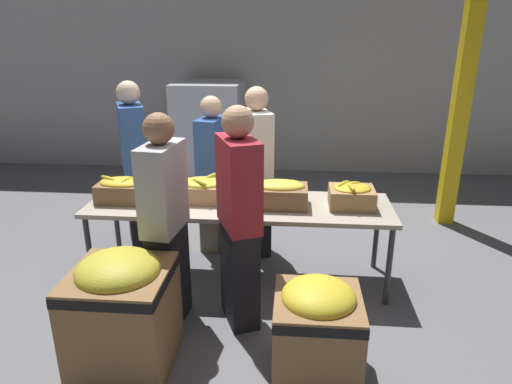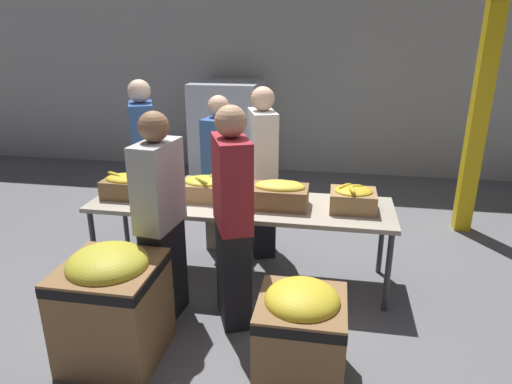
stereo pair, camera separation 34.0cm
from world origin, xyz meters
name	(u,v)px [view 1 (the left image)]	position (x,y,z in m)	size (l,w,h in m)	color
ground_plane	(240,277)	(0.00, 0.00, 0.00)	(30.00, 30.00, 0.00)	slate
wall_back	(266,47)	(0.00, 3.64, 2.00)	(16.00, 0.08, 4.00)	#B7B7B2
sorting_table	(239,209)	(0.00, 0.00, 0.72)	(2.75, 0.78, 0.77)	#B2A893
banana_box_0	(123,189)	(-1.07, -0.03, 0.88)	(0.46, 0.30, 0.24)	olive
banana_box_1	(203,189)	(-0.34, 0.06, 0.88)	(0.46, 0.35, 0.24)	tan
banana_box_2	(279,193)	(0.36, -0.02, 0.89)	(0.50, 0.32, 0.24)	olive
banana_box_3	(352,195)	(1.00, 0.01, 0.88)	(0.39, 0.34, 0.24)	#A37A4C
volunteer_0	(135,166)	(-1.20, 0.69, 0.88)	(0.41, 0.53, 1.78)	black
volunteer_1	(166,224)	(-0.49, -0.70, 0.85)	(0.28, 0.48, 1.71)	black
volunteer_2	(239,221)	(0.08, -0.66, 0.88)	(0.40, 0.53, 1.76)	black
volunteer_3	(257,174)	(0.11, 0.59, 0.87)	(0.37, 0.52, 1.75)	black
volunteer_4	(213,175)	(-0.35, 0.66, 0.82)	(0.30, 0.47, 1.64)	#6B604C
donation_bin_0	(123,308)	(-0.66, -1.25, 0.46)	(0.66, 0.66, 0.87)	olive
donation_bin_1	(317,327)	(0.67, -1.25, 0.38)	(0.58, 0.58, 0.72)	olive
support_pillar	(468,54)	(2.37, 1.58, 2.00)	(0.18, 0.18, 4.00)	yellow
pallet_stack_0	(210,133)	(-0.82, 2.96, 0.75)	(1.08, 1.08, 1.52)	olive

